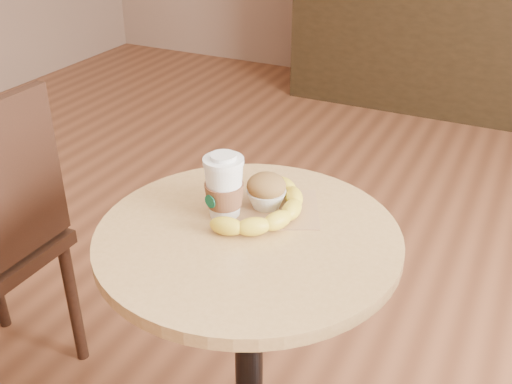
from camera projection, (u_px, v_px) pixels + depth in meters
cafe_table at (249, 312)px, 1.42m from camera, size 0.67×0.67×0.75m
service_counter at (469, 29)px, 3.81m from camera, size 2.30×0.65×1.04m
kraft_bag at (266, 209)px, 1.39m from camera, size 0.29×0.26×0.00m
coffee_cup at (224, 188)px, 1.34m from camera, size 0.09×0.09×0.15m
muffin at (266, 191)px, 1.38m from camera, size 0.09×0.09×0.08m
banana at (269, 208)px, 1.35m from camera, size 0.25×0.33×0.04m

